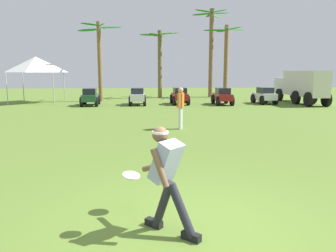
{
  "coord_description": "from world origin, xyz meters",
  "views": [
    {
      "loc": [
        -0.63,
        -4.13,
        2.12
      ],
      "look_at": [
        -0.08,
        3.24,
        0.9
      ],
      "focal_mm": 35.0,
      "sensor_mm": 36.0,
      "label": 1
    }
  ],
  "objects_px": {
    "parked_car_slot_d": "(222,96)",
    "palm_tree_left_of_centre": "(160,57)",
    "event_tent": "(36,65)",
    "frisbee_in_flight": "(131,175)",
    "parked_car_slot_c": "(180,96)",
    "palm_tree_far_left": "(99,54)",
    "teammate_near_sideline": "(181,104)",
    "box_truck": "(301,85)",
    "parked_car_slot_a": "(90,97)",
    "palm_tree_far_right": "(226,55)",
    "frisbee_thrower": "(167,174)",
    "parked_car_slot_b": "(137,96)",
    "parked_car_slot_e": "(264,95)",
    "palm_tree_right_of_centre": "(211,46)"
  },
  "relations": [
    {
      "from": "frisbee_thrower",
      "to": "palm_tree_left_of_centre",
      "type": "xyz_separation_m",
      "value": [
        1.07,
        22.99,
        2.5
      ]
    },
    {
      "from": "frisbee_thrower",
      "to": "parked_car_slot_d",
      "type": "xyz_separation_m",
      "value": [
        4.88,
        17.05,
        -0.23
      ]
    },
    {
      "from": "palm_tree_right_of_centre",
      "to": "frisbee_thrower",
      "type": "bearing_deg",
      "value": -102.87
    },
    {
      "from": "parked_car_slot_d",
      "to": "event_tent",
      "type": "bearing_deg",
      "value": 169.42
    },
    {
      "from": "parked_car_slot_c",
      "to": "parked_car_slot_d",
      "type": "relative_size",
      "value": 1.01
    },
    {
      "from": "parked_car_slot_c",
      "to": "palm_tree_left_of_centre",
      "type": "distance_m",
      "value": 6.24
    },
    {
      "from": "parked_car_slot_d",
      "to": "palm_tree_left_of_centre",
      "type": "bearing_deg",
      "value": 122.67
    },
    {
      "from": "teammate_near_sideline",
      "to": "frisbee_in_flight",
      "type": "bearing_deg",
      "value": -102.25
    },
    {
      "from": "palm_tree_right_of_centre",
      "to": "parked_car_slot_a",
      "type": "bearing_deg",
      "value": -143.4
    },
    {
      "from": "parked_car_slot_a",
      "to": "palm_tree_far_left",
      "type": "height_order",
      "value": "palm_tree_far_left"
    },
    {
      "from": "parked_car_slot_b",
      "to": "palm_tree_left_of_centre",
      "type": "relative_size",
      "value": 0.41
    },
    {
      "from": "parked_car_slot_c",
      "to": "event_tent",
      "type": "relative_size",
      "value": 0.7
    },
    {
      "from": "frisbee_in_flight",
      "to": "palm_tree_left_of_centre",
      "type": "height_order",
      "value": "palm_tree_left_of_centre"
    },
    {
      "from": "teammate_near_sideline",
      "to": "parked_car_slot_c",
      "type": "bearing_deg",
      "value": 83.91
    },
    {
      "from": "event_tent",
      "to": "parked_car_slot_a",
      "type": "bearing_deg",
      "value": -29.92
    },
    {
      "from": "event_tent",
      "to": "frisbee_in_flight",
      "type": "bearing_deg",
      "value": -69.02
    },
    {
      "from": "parked_car_slot_d",
      "to": "frisbee_in_flight",
      "type": "bearing_deg",
      "value": -108.18
    },
    {
      "from": "parked_car_slot_a",
      "to": "parked_car_slot_d",
      "type": "bearing_deg",
      "value": -0.39
    },
    {
      "from": "teammate_near_sideline",
      "to": "parked_car_slot_d",
      "type": "xyz_separation_m",
      "value": [
        3.79,
        9.09,
        -0.38
      ]
    },
    {
      "from": "frisbee_in_flight",
      "to": "teammate_near_sideline",
      "type": "height_order",
      "value": "teammate_near_sideline"
    },
    {
      "from": "parked_car_slot_c",
      "to": "palm_tree_far_left",
      "type": "height_order",
      "value": "palm_tree_far_left"
    },
    {
      "from": "parked_car_slot_b",
      "to": "parked_car_slot_c",
      "type": "height_order",
      "value": "same"
    },
    {
      "from": "palm_tree_far_right",
      "to": "frisbee_thrower",
      "type": "bearing_deg",
      "value": -105.87
    },
    {
      "from": "parked_car_slot_d",
      "to": "palm_tree_far_right",
      "type": "relative_size",
      "value": 0.37
    },
    {
      "from": "parked_car_slot_a",
      "to": "event_tent",
      "type": "height_order",
      "value": "event_tent"
    },
    {
      "from": "parked_car_slot_c",
      "to": "event_tent",
      "type": "height_order",
      "value": "event_tent"
    },
    {
      "from": "palm_tree_left_of_centre",
      "to": "box_truck",
      "type": "bearing_deg",
      "value": -30.18
    },
    {
      "from": "parked_car_slot_a",
      "to": "parked_car_slot_d",
      "type": "distance_m",
      "value": 8.57
    },
    {
      "from": "box_truck",
      "to": "event_tent",
      "type": "bearing_deg",
      "value": 174.21
    },
    {
      "from": "palm_tree_right_of_centre",
      "to": "parked_car_slot_b",
      "type": "bearing_deg",
      "value": -133.01
    },
    {
      "from": "teammate_near_sideline",
      "to": "palm_tree_left_of_centre",
      "type": "distance_m",
      "value": 15.22
    },
    {
      "from": "palm_tree_right_of_centre",
      "to": "event_tent",
      "type": "distance_m",
      "value": 13.98
    },
    {
      "from": "box_truck",
      "to": "parked_car_slot_c",
      "type": "bearing_deg",
      "value": -179.45
    },
    {
      "from": "teammate_near_sideline",
      "to": "parked_car_slot_e",
      "type": "relative_size",
      "value": 0.69
    },
    {
      "from": "parked_car_slot_d",
      "to": "box_truck",
      "type": "xyz_separation_m",
      "value": [
        5.53,
        0.51,
        0.67
      ]
    },
    {
      "from": "parked_car_slot_a",
      "to": "palm_tree_left_of_centre",
      "type": "bearing_deg",
      "value": 51.04
    },
    {
      "from": "parked_car_slot_a",
      "to": "event_tent",
      "type": "relative_size",
      "value": 0.71
    },
    {
      "from": "parked_car_slot_c",
      "to": "palm_tree_far_left",
      "type": "distance_m",
      "value": 6.77
    },
    {
      "from": "parked_car_slot_e",
      "to": "parked_car_slot_c",
      "type": "bearing_deg",
      "value": 179.52
    },
    {
      "from": "frisbee_in_flight",
      "to": "palm_tree_far_right",
      "type": "relative_size",
      "value": 0.06
    },
    {
      "from": "frisbee_thrower",
      "to": "teammate_near_sideline",
      "type": "xyz_separation_m",
      "value": [
        1.08,
        7.96,
        0.14
      ]
    },
    {
      "from": "parked_car_slot_e",
      "to": "box_truck",
      "type": "distance_m",
      "value": 2.65
    },
    {
      "from": "parked_car_slot_c",
      "to": "parked_car_slot_d",
      "type": "xyz_separation_m",
      "value": [
        2.78,
        -0.43,
        0.0
      ]
    },
    {
      "from": "frisbee_thrower",
      "to": "parked_car_slot_e",
      "type": "distance_m",
      "value": 19.12
    },
    {
      "from": "parked_car_slot_b",
      "to": "palm_tree_right_of_centre",
      "type": "relative_size",
      "value": 0.3
    },
    {
      "from": "teammate_near_sideline",
      "to": "parked_car_slot_c",
      "type": "height_order",
      "value": "teammate_near_sideline"
    },
    {
      "from": "frisbee_in_flight",
      "to": "parked_car_slot_c",
      "type": "bearing_deg",
      "value": 81.22
    },
    {
      "from": "parked_car_slot_e",
      "to": "palm_tree_far_right",
      "type": "height_order",
      "value": "palm_tree_far_right"
    },
    {
      "from": "parked_car_slot_a",
      "to": "parked_car_slot_c",
      "type": "height_order",
      "value": "same"
    },
    {
      "from": "frisbee_in_flight",
      "to": "parked_car_slot_c",
      "type": "relative_size",
      "value": 0.17
    }
  ]
}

